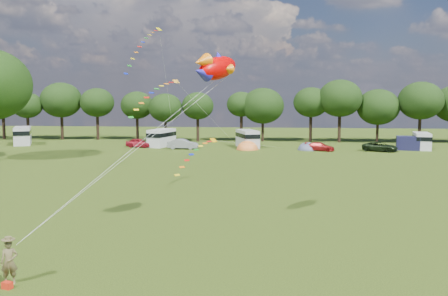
# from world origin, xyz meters

# --- Properties ---
(ground_plane) EXTENTS (180.00, 180.00, 0.00)m
(ground_plane) POSITION_xyz_m (0.00, 0.00, 0.00)
(ground_plane) COLOR black
(ground_plane) RESTS_ON ground
(tree_line) EXTENTS (102.98, 10.98, 10.27)m
(tree_line) POSITION_xyz_m (5.30, 54.99, 6.35)
(tree_line) COLOR black
(tree_line) RESTS_ON ground
(car_a) EXTENTS (4.32, 2.50, 1.35)m
(car_a) POSITION_xyz_m (-16.38, 44.12, 0.68)
(car_a) COLOR #A91827
(car_a) RESTS_ON ground
(car_b) EXTENTS (4.16, 1.62, 1.46)m
(car_b) POSITION_xyz_m (-9.49, 42.55, 0.73)
(car_b) COLOR gray
(car_b) RESTS_ON ground
(car_c) EXTENTS (4.23, 2.78, 1.17)m
(car_c) POSITION_xyz_m (10.01, 42.26, 0.59)
(car_c) COLOR #A51919
(car_c) RESTS_ON ground
(car_d) EXTENTS (5.31, 4.00, 1.32)m
(car_d) POSITION_xyz_m (18.27, 42.42, 0.66)
(car_d) COLOR black
(car_d) RESTS_ON ground
(campervan_a) EXTENTS (4.53, 6.14, 2.77)m
(campervan_a) POSITION_xyz_m (-35.70, 46.30, 1.49)
(campervan_a) COLOR #B4B4B6
(campervan_a) RESTS_ON ground
(campervan_b) EXTENTS (3.63, 5.77, 2.63)m
(campervan_b) POSITION_xyz_m (-13.33, 45.71, 1.41)
(campervan_b) COLOR silver
(campervan_b) RESTS_ON ground
(campervan_c) EXTENTS (3.93, 5.74, 2.59)m
(campervan_c) POSITION_xyz_m (-0.30, 45.58, 1.39)
(campervan_c) COLOR #B3B4B6
(campervan_c) RESTS_ON ground
(campervan_d) EXTENTS (2.76, 5.13, 2.39)m
(campervan_d) POSITION_xyz_m (24.74, 45.60, 1.29)
(campervan_d) COLOR silver
(campervan_d) RESTS_ON ground
(tent_orange) EXTENTS (3.18, 3.49, 2.49)m
(tent_orange) POSITION_xyz_m (-0.16, 42.79, 0.02)
(tent_orange) COLOR orange
(tent_orange) RESTS_ON ground
(tent_greyblue) EXTENTS (2.91, 3.19, 2.17)m
(tent_greyblue) POSITION_xyz_m (8.40, 43.16, 0.02)
(tent_greyblue) COLOR slate
(tent_greyblue) RESTS_ON ground
(awning_navy) EXTENTS (3.52, 3.05, 1.93)m
(awning_navy) POSITION_xyz_m (22.60, 44.78, 0.97)
(awning_navy) COLOR #181738
(awning_navy) RESTS_ON ground
(kite_flyer) EXTENTS (0.80, 0.65, 1.89)m
(kite_flyer) POSITION_xyz_m (-7.33, -8.87, 0.94)
(kite_flyer) COLOR brown
(kite_flyer) RESTS_ON ground
(kite_bag) EXTENTS (0.46, 0.37, 0.29)m
(kite_bag) POSITION_xyz_m (-7.17, -9.40, 0.14)
(kite_bag) COLOR red
(kite_bag) RESTS_ON ground
(fish_kite) EXTENTS (2.82, 3.66, 1.99)m
(fish_kite) POSITION_xyz_m (0.23, 0.50, 9.43)
(fish_kite) COLOR #D60100
(fish_kite) RESTS_ON ground
(streamer_kite_a) EXTENTS (3.30, 5.63, 5.77)m
(streamer_kite_a) POSITION_xyz_m (-11.44, 29.85, 13.86)
(streamer_kite_a) COLOR #FFED00
(streamer_kite_a) RESTS_ON ground
(streamer_kite_b) EXTENTS (4.30, 4.70, 3.80)m
(streamer_kite_b) POSITION_xyz_m (-8.06, 21.43, 8.14)
(streamer_kite_b) COLOR gold
(streamer_kite_b) RESTS_ON ground
(streamer_kite_c) EXTENTS (3.11, 4.93, 2.78)m
(streamer_kite_c) POSITION_xyz_m (-2.86, 14.80, 3.02)
(streamer_kite_c) COLOR #D69707
(streamer_kite_c) RESTS_ON ground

